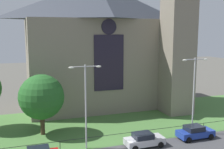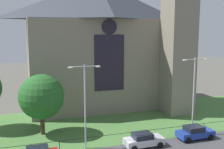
% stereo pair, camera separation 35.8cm
% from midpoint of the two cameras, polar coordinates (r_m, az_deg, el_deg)
% --- Properties ---
extents(ground, '(160.00, 160.00, 0.00)m').
position_cam_midpoint_polar(ground, '(37.98, -1.88, -9.79)').
color(ground, '#56544C').
extents(grass_verge, '(120.00, 20.00, 0.01)m').
position_cam_midpoint_polar(grass_verge, '(36.17, -0.96, -10.75)').
color(grass_verge, '#477538').
rests_on(grass_verge, ground).
extents(church_building, '(23.20, 16.20, 26.00)m').
position_cam_midpoint_polar(church_building, '(44.84, -1.51, 6.45)').
color(church_building, gray).
rests_on(church_building, ground).
extents(iron_railing, '(34.88, 0.07, 1.13)m').
position_cam_midpoint_polar(iron_railing, '(31.68, 5.68, -11.79)').
color(iron_railing, black).
rests_on(iron_railing, ground).
extents(tree_left_near, '(5.31, 5.31, 7.23)m').
position_cam_midpoint_polar(tree_left_near, '(33.52, -14.03, -4.47)').
color(tree_left_near, '#423021').
rests_on(tree_left_near, ground).
extents(streetlamp_near, '(3.37, 0.26, 8.85)m').
position_cam_midpoint_polar(streetlamp_near, '(28.41, -5.23, -4.52)').
color(streetlamp_near, '#B2B2B7').
rests_on(streetlamp_near, ground).
extents(streetlamp_far, '(3.37, 0.26, 9.16)m').
position_cam_midpoint_polar(streetlamp_far, '(33.67, 16.81, -2.47)').
color(streetlamp_far, '#B2B2B7').
rests_on(streetlamp_far, ground).
extents(parked_car_silver, '(4.21, 2.05, 1.51)m').
position_cam_midpoint_polar(parked_car_silver, '(30.38, 6.84, -13.22)').
color(parked_car_silver, '#B7B7BC').
rests_on(parked_car_silver, ground).
extents(parked_car_blue, '(4.22, 2.06, 1.51)m').
position_cam_midpoint_polar(parked_car_blue, '(33.65, 16.98, -11.32)').
color(parked_car_blue, '#1E3899').
rests_on(parked_car_blue, ground).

